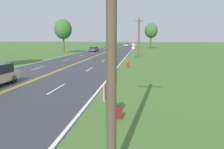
# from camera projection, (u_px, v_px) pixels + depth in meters

# --- Properties ---
(hitchhiker_person) EXTENTS (0.61, 0.44, 1.80)m
(hitchhiker_person) POSITION_uv_depth(u_px,v_px,m) (110.00, 95.00, 8.58)
(hitchhiker_person) COLOR #475175
(hitchhiker_person) RESTS_ON ground
(suitcase) EXTENTS (0.39, 0.21, 0.58)m
(suitcase) POSITION_uv_depth(u_px,v_px,m) (118.00, 113.00, 8.71)
(suitcase) COLOR maroon
(suitcase) RESTS_ON ground
(fire_hydrant) EXTENTS (0.47, 0.31, 0.83)m
(fire_hydrant) POSITION_uv_depth(u_px,v_px,m) (127.00, 64.00, 23.98)
(fire_hydrant) COLOR red
(fire_hydrant) RESTS_ON ground
(traffic_sign) EXTENTS (0.60, 0.10, 2.71)m
(traffic_sign) POSITION_uv_depth(u_px,v_px,m) (133.00, 47.00, 35.49)
(traffic_sign) COLOR gray
(traffic_sign) RESTS_ON ground
(utility_pole_midground) EXTENTS (1.80, 0.24, 7.25)m
(utility_pole_midground) POSITION_uv_depth(u_px,v_px,m) (139.00, 37.00, 36.87)
(utility_pole_midground) COLOR brown
(utility_pole_midground) RESTS_ON ground
(utility_pole_far) EXTENTS (1.80, 0.24, 9.67)m
(utility_pole_far) POSITION_uv_depth(u_px,v_px,m) (139.00, 34.00, 69.21)
(utility_pole_far) COLOR brown
(utility_pole_far) RESTS_ON ground
(tree_left_verge) EXTENTS (4.10, 4.10, 7.99)m
(tree_left_verge) POSITION_uv_depth(u_px,v_px,m) (63.00, 29.00, 47.31)
(tree_left_verge) COLOR brown
(tree_left_verge) RESTS_ON ground
(tree_behind_sign) EXTENTS (4.50, 4.50, 8.76)m
(tree_behind_sign) POSITION_uv_depth(u_px,v_px,m) (151.00, 31.00, 69.63)
(tree_behind_sign) COLOR brown
(tree_behind_sign) RESTS_ON ground
(car_dark_grey_sedan_mid_near) EXTENTS (2.06, 4.72, 1.25)m
(car_dark_grey_sedan_mid_near) POSITION_uv_depth(u_px,v_px,m) (94.00, 49.00, 53.87)
(car_dark_grey_sedan_mid_near) COLOR black
(car_dark_grey_sedan_mid_near) RESTS_ON ground
(car_silver_hatchback_mid_far) EXTENTS (2.08, 3.97, 1.34)m
(car_silver_hatchback_mid_far) POSITION_uv_depth(u_px,v_px,m) (126.00, 45.00, 89.71)
(car_silver_hatchback_mid_far) COLOR black
(car_silver_hatchback_mid_far) RESTS_ON ground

